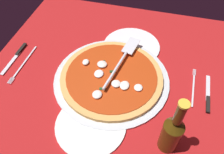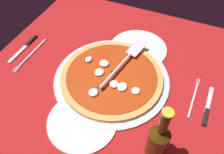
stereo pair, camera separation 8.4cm
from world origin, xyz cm
name	(u,v)px [view 2 (the right image)]	position (x,y,z in cm)	size (l,w,h in cm)	color
ground_plane	(112,81)	(0.00, 0.00, -0.40)	(98.48, 98.48, 0.80)	#A51819
checker_pattern	(112,80)	(0.00, 0.00, 0.05)	(98.48, 98.48, 0.10)	silver
pizza_pan	(112,80)	(-0.25, -0.24, 0.69)	(43.24, 43.24, 1.17)	silver
dinner_plate_left	(82,121)	(-20.23, 1.56, 0.60)	(23.00, 23.00, 1.00)	white
dinner_plate_right	(138,49)	(20.01, -3.54, 0.60)	(24.18, 24.18, 1.00)	white
pizza	(112,77)	(-0.32, -0.20, 2.18)	(38.15, 38.15, 3.08)	#DDA253
pizza_server	(125,61)	(7.28, -2.24, 4.71)	(29.81, 8.28, 1.00)	silver
place_setting_near	(200,104)	(2.26, -32.68, 0.46)	(19.38, 11.79, 1.40)	white
place_setting_far	(28,50)	(0.45, 38.80, 0.46)	(21.47, 11.68, 1.40)	white
beer_bottle	(158,140)	(-20.59, -22.88, 8.43)	(5.85, 5.85, 22.73)	#422D0A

